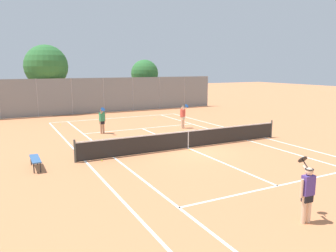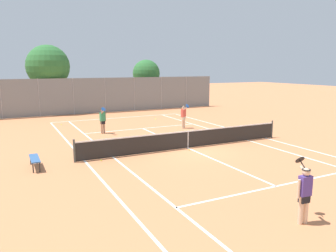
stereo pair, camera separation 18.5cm
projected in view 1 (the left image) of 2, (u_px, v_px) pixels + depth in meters
The scene contains 15 objects.
ground_plane at pixel (188, 148), 17.55m from camera, with size 120.00×120.00×0.00m, color #CC7A4C.
court_line_markings at pixel (188, 148), 17.55m from camera, with size 11.10×23.90×0.01m.
tennis_net at pixel (188, 139), 17.46m from camera, with size 12.00×0.10×1.07m.
player_near_side at pixel (307, 191), 8.98m from camera, with size 0.71×0.72×1.77m.
player_far_left at pixel (102, 119), 21.27m from camera, with size 0.49×0.86×1.77m.
player_far_right at pixel (183, 115), 23.11m from camera, with size 0.44×0.89×1.77m.
loose_tennis_ball_0 at pixel (231, 130), 22.44m from camera, with size 0.07×0.07×0.07m, color #D1DB33.
loose_tennis_ball_1 at pixel (102, 160), 15.10m from camera, with size 0.07×0.07×0.07m, color #D1DB33.
loose_tennis_ball_2 at pixel (60, 125), 24.43m from camera, with size 0.07×0.07×0.07m, color #D1DB33.
loose_tennis_ball_3 at pixel (190, 150), 17.09m from camera, with size 0.07×0.07×0.07m, color #D1DB33.
loose_tennis_ball_4 at pixel (155, 119), 27.31m from camera, with size 0.07×0.07×0.07m, color #D1DB33.
courtside_bench at pixel (35, 159), 13.91m from camera, with size 0.36×1.50×0.47m.
back_fence at pixel (104, 95), 31.01m from camera, with size 23.67×0.08×3.32m.
tree_behind_left at pixel (46, 68), 30.17m from camera, with size 3.93×3.93×6.32m.
tree_behind_right at pixel (144, 74), 34.96m from camera, with size 2.90×2.90×5.08m.
Camera 1 is at (-8.77, -14.68, 4.27)m, focal length 35.00 mm.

